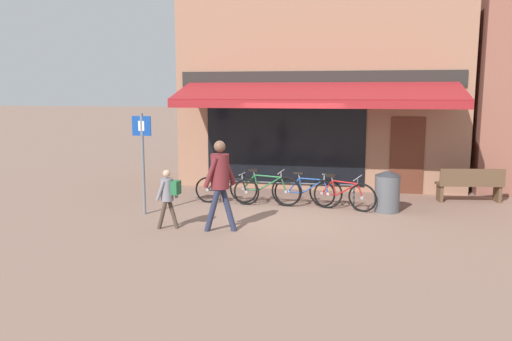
{
  "coord_description": "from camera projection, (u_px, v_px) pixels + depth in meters",
  "views": [
    {
      "loc": [
        1.45,
        -11.03,
        2.77
      ],
      "look_at": [
        -0.61,
        -0.36,
        1.05
      ],
      "focal_mm": 35.0,
      "sensor_mm": 36.0,
      "label": 1
    }
  ],
  "objects": [
    {
      "name": "bicycle_red",
      "position": [
        342.0,
        194.0,
        11.81
      ],
      "size": [
        1.64,
        0.8,
        0.85
      ],
      "rotation": [
        0.11,
        0.0,
        -0.37
      ],
      "color": "black",
      "rests_on": "ground_plane"
    },
    {
      "name": "pedestrian_child",
      "position": [
        168.0,
        192.0,
        10.09
      ],
      "size": [
        0.5,
        0.37,
        1.23
      ],
      "rotation": [
        0.0,
        0.0,
        3.01
      ],
      "color": "#47382D",
      "rests_on": "ground_plane"
    },
    {
      "name": "ground_plane",
      "position": [
        285.0,
        214.0,
        11.4
      ],
      "size": [
        160.0,
        160.0,
        0.0
      ],
      "primitive_type": "plane",
      "color": "#846656"
    },
    {
      "name": "bike_rack_rail",
      "position": [
        285.0,
        186.0,
        12.27
      ],
      "size": [
        3.42,
        0.04,
        0.57
      ],
      "color": "#47494F",
      "rests_on": "ground_plane"
    },
    {
      "name": "pedestrian_adult",
      "position": [
        220.0,
        176.0,
        9.86
      ],
      "size": [
        0.67,
        0.5,
        1.84
      ],
      "rotation": [
        0.0,
        0.0,
        2.97
      ],
      "color": "#282D47",
      "rests_on": "ground_plane"
    },
    {
      "name": "park_bench",
      "position": [
        470.0,
        184.0,
        12.6
      ],
      "size": [
        1.65,
        0.66,
        0.87
      ],
      "rotation": [
        0.0,
        0.0,
        0.14
      ],
      "color": "brown",
      "rests_on": "ground_plane"
    },
    {
      "name": "parking_sign",
      "position": [
        143.0,
        153.0,
        11.2
      ],
      "size": [
        0.44,
        0.07,
        2.3
      ],
      "color": "slate",
      "rests_on": "ground_plane"
    },
    {
      "name": "shop_front",
      "position": [
        321.0,
        95.0,
        15.22
      ],
      "size": [
        8.19,
        4.82,
        5.37
      ],
      "color": "#9E7056",
      "rests_on": "ground_plane"
    },
    {
      "name": "bicycle_blue",
      "position": [
        308.0,
        192.0,
        12.11
      ],
      "size": [
        1.68,
        0.52,
        0.86
      ],
      "rotation": [
        -0.15,
        0.0,
        -0.09
      ],
      "color": "black",
      "rests_on": "ground_plane"
    },
    {
      "name": "bicycle_black",
      "position": [
        227.0,
        190.0,
        12.43
      ],
      "size": [
        1.67,
        0.52,
        0.79
      ],
      "rotation": [
        -0.03,
        0.0,
        -0.07
      ],
      "color": "black",
      "rests_on": "ground_plane"
    },
    {
      "name": "litter_bin",
      "position": [
        387.0,
        191.0,
        11.58
      ],
      "size": [
        0.59,
        0.59,
        0.97
      ],
      "color": "#515459",
      "rests_on": "ground_plane"
    },
    {
      "name": "bicycle_green",
      "position": [
        264.0,
        189.0,
        12.29
      ],
      "size": [
        1.85,
        0.54,
        0.89
      ],
      "rotation": [
        0.07,
        0.0,
        -0.15
      ],
      "color": "black",
      "rests_on": "ground_plane"
    }
  ]
}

